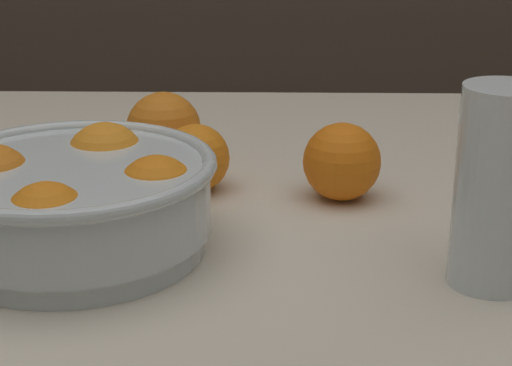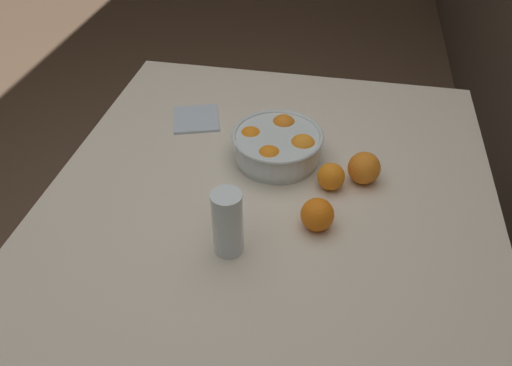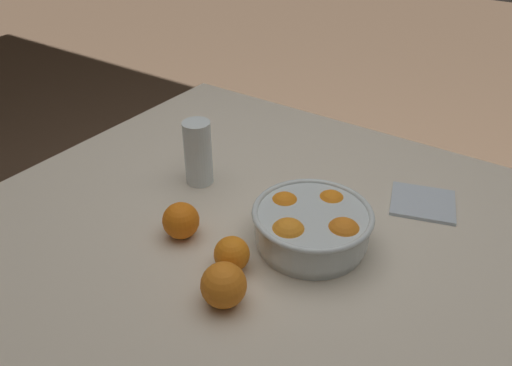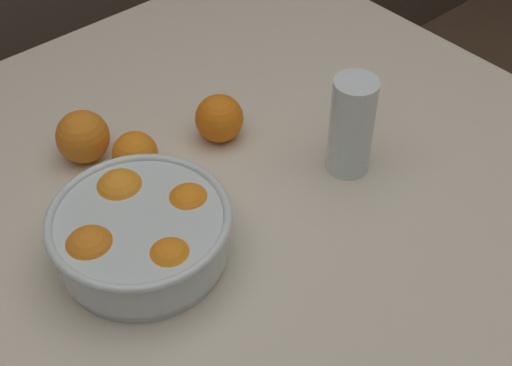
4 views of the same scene
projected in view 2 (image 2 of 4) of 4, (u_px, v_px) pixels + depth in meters
ground_plane at (267, 355)px, 1.74m from camera, size 12.00×12.00×0.00m
dining_table at (270, 212)px, 1.29m from camera, size 1.21×1.10×0.77m
fruit_bowl at (277, 145)px, 1.30m from camera, size 0.24×0.24×0.09m
juice_glass at (228, 225)px, 1.04m from camera, size 0.07×0.07×0.16m
orange_loose_near_bowl at (317, 215)px, 1.12m from camera, size 0.08×0.08×0.08m
orange_loose_front at (331, 177)px, 1.23m from camera, size 0.07×0.07×0.07m
orange_loose_aside at (364, 168)px, 1.24m from camera, size 0.08×0.08×0.08m
napkin at (196, 119)px, 1.48m from camera, size 0.17×0.17×0.01m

